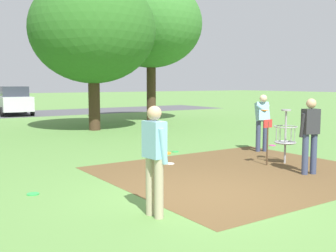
{
  "coord_description": "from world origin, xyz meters",
  "views": [
    {
      "loc": [
        -4.59,
        -5.6,
        2.05
      ],
      "look_at": [
        1.01,
        2.61,
        1.0
      ],
      "focal_mm": 43.55,
      "sensor_mm": 36.0,
      "label": 1
    }
  ],
  "objects": [
    {
      "name": "player_waiting_left",
      "position": [
        -1.32,
        -0.45,
        0.97
      ],
      "size": [
        0.41,
        0.48,
        1.71
      ],
      "color": "tan",
      "rests_on": "ground"
    },
    {
      "name": "frisbee_near_basket",
      "position": [
        2.36,
        4.2,
        0.01
      ],
      "size": [
        0.21,
        0.21,
        0.02
      ],
      "primitive_type": "cylinder",
      "color": "green",
      "rests_on": "ground"
    },
    {
      "name": "player_throwing",
      "position": [
        4.54,
        2.8,
        0.99
      ],
      "size": [
        0.87,
        0.89,
        1.71
      ],
      "color": "#384260",
      "rests_on": "ground"
    },
    {
      "name": "frisbee_mid_grass",
      "position": [
        5.71,
        3.41,
        0.01
      ],
      "size": [
        0.22,
        0.22,
        0.02
      ],
      "primitive_type": "cylinder",
      "color": "#E53D99",
      "rests_on": "ground"
    },
    {
      "name": "dirt_tee_pad",
      "position": [
        2.01,
        1.11,
        0.0
      ],
      "size": [
        5.97,
        5.22,
        0.01
      ],
      "primitive_type": "cube",
      "color": "brown",
      "rests_on": "ground"
    },
    {
      "name": "frisbee_far_left",
      "position": [
        -2.52,
        1.87,
        0.01
      ],
      "size": [
        0.22,
        0.22,
        0.02
      ],
      "primitive_type": "cylinder",
      "color": "green",
      "rests_on": "ground"
    },
    {
      "name": "frisbee_scattered_b",
      "position": [
        1.18,
        2.79,
        0.01
      ],
      "size": [
        0.24,
        0.24,
        0.02
      ],
      "primitive_type": "cylinder",
      "color": "white",
      "rests_on": "ground"
    },
    {
      "name": "ground_plane",
      "position": [
        0.0,
        0.0,
        0.0
      ],
      "size": [
        160.0,
        160.0,
        0.0
      ],
      "primitive_type": "plane",
      "color": "#5B8942"
    },
    {
      "name": "disc_golf_basket",
      "position": [
        3.59,
        1.2,
        0.75
      ],
      "size": [
        0.98,
        0.58,
        1.39
      ],
      "color": "#9E9EA3",
      "rests_on": "ground"
    },
    {
      "name": "tree_near_right",
      "position": [
        7.17,
        13.27,
        5.18
      ],
      "size": [
        5.48,
        5.48,
        7.53
      ],
      "color": "#422D1E",
      "rests_on": "ground"
    },
    {
      "name": "tree_mid_left",
      "position": [
        2.73,
        10.85,
        4.31
      ],
      "size": [
        5.39,
        5.39,
        6.61
      ],
      "color": "#422D1E",
      "rests_on": "ground"
    },
    {
      "name": "player_foreground_watching",
      "position": [
        3.12,
        0.06,
        0.97
      ],
      "size": [
        0.5,
        0.44,
        1.71
      ],
      "color": "#384260",
      "rests_on": "ground"
    },
    {
      "name": "parked_car_center_right",
      "position": [
        2.01,
        21.82,
        0.92
      ],
      "size": [
        2.28,
        4.35,
        1.84
      ],
      "color": "silver",
      "rests_on": "ground"
    },
    {
      "name": "frisbee_scattered_a",
      "position": [
        -0.65,
        0.6,
        0.01
      ],
      "size": [
        0.25,
        0.25,
        0.02
      ],
      "primitive_type": "cylinder",
      "color": "white",
      "rests_on": "ground"
    }
  ]
}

